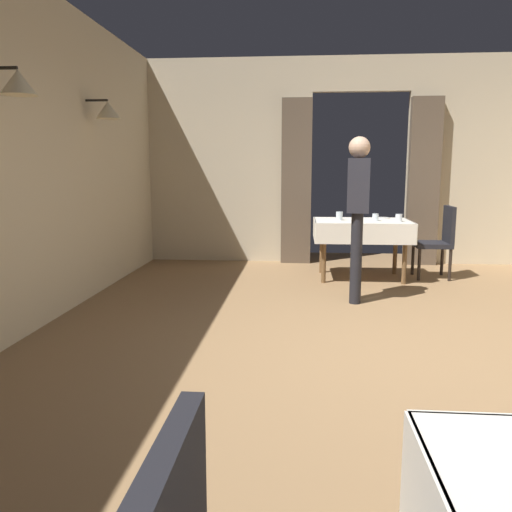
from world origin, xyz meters
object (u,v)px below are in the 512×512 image
chair_mid_right (439,238)px  glass_mid_a (339,216)px  glass_mid_b (399,218)px  person_waiter_by_doorway (358,205)px  dining_table_mid (362,228)px  plate_mid_d (382,218)px  glass_mid_c (375,217)px

chair_mid_right → glass_mid_a: size_ratio=8.49×
glass_mid_b → person_waiter_by_doorway: 1.26m
glass_mid_a → person_waiter_by_doorway: (0.10, -1.22, 0.22)m
dining_table_mid → chair_mid_right: (0.99, 0.10, -0.13)m
glass_mid_b → person_waiter_by_doorway: bearing=-120.1°
chair_mid_right → plate_mid_d: (-0.70, 0.17, 0.24)m
chair_mid_right → person_waiter_by_doorway: size_ratio=0.54×
dining_table_mid → glass_mid_c: (0.16, -0.05, 0.15)m
glass_mid_a → glass_mid_b: size_ratio=1.14×
glass_mid_a → person_waiter_by_doorway: size_ratio=0.06×
dining_table_mid → glass_mid_c: bearing=-17.5°
glass_mid_a → glass_mid_b: (0.72, -0.15, -0.01)m
glass_mid_a → person_waiter_by_doorway: person_waiter_by_doorway is taller
dining_table_mid → glass_mid_a: (-0.29, -0.01, 0.16)m
glass_mid_c → plate_mid_d: glass_mid_c is taller
glass_mid_b → glass_mid_a: bearing=168.6°
glass_mid_b → plate_mid_d: bearing=108.2°
glass_mid_a → plate_mid_d: bearing=26.5°
person_waiter_by_doorway → glass_mid_b: bearing=59.9°
dining_table_mid → person_waiter_by_doorway: (-0.19, -1.23, 0.37)m
chair_mid_right → glass_mid_c: size_ratio=10.29×
glass_mid_a → glass_mid_b: bearing=-11.4°
glass_mid_b → plate_mid_d: 0.46m
glass_mid_c → person_waiter_by_doorway: (-0.35, -1.18, 0.23)m
chair_mid_right → glass_mid_c: bearing=-169.6°
glass_mid_b → glass_mid_c: glass_mid_b is taller
glass_mid_a → plate_mid_d: 0.65m
dining_table_mid → chair_mid_right: size_ratio=1.30×
plate_mid_d → person_waiter_by_doorway: 1.60m
plate_mid_d → person_waiter_by_doorway: size_ratio=0.12×
plate_mid_d → glass_mid_b: bearing=-71.8°
dining_table_mid → glass_mid_c: glass_mid_c is taller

